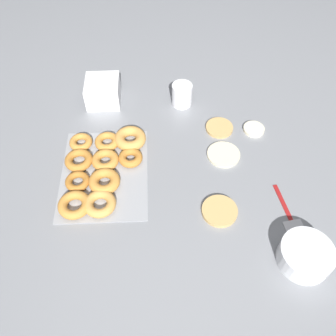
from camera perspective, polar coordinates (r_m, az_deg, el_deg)
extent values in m
plane|color=gray|center=(1.23, 4.51, -1.58)|extent=(3.00, 3.00, 0.00)
cylinder|color=tan|center=(1.39, 8.23, 6.41)|extent=(0.10, 0.10, 0.01)
cylinder|color=beige|center=(1.30, 8.89, 2.16)|extent=(0.12, 0.12, 0.01)
cylinder|color=tan|center=(1.16, 8.28, -6.82)|extent=(0.12, 0.12, 0.01)
cylinder|color=beige|center=(1.41, 13.60, 6.08)|extent=(0.08, 0.08, 0.01)
cube|color=#93969B|center=(1.26, -10.15, -0.80)|extent=(0.39, 0.30, 0.01)
torus|color=#C68438|center=(1.35, -13.80, 4.05)|extent=(0.08, 0.08, 0.03)
torus|color=#B7752D|center=(1.29, -14.13, 1.22)|extent=(0.10, 0.10, 0.03)
torus|color=#AD6B28|center=(1.24, -14.31, -2.09)|extent=(0.08, 0.08, 0.02)
torus|color=#C68438|center=(1.18, -14.77, -5.73)|extent=(0.11, 0.11, 0.03)
torus|color=#C68438|center=(1.33, -9.75, 4.19)|extent=(0.09, 0.09, 0.03)
torus|color=#C68438|center=(1.27, -10.04, 1.25)|extent=(0.10, 0.10, 0.03)
torus|color=#C68438|center=(1.21, -10.17, -2.12)|extent=(0.11, 0.11, 0.03)
torus|color=#D19347|center=(1.17, -10.85, -5.65)|extent=(0.10, 0.10, 0.03)
torus|color=#D19347|center=(1.32, -6.08, 4.72)|extent=(0.12, 0.12, 0.04)
torus|color=#B7752D|center=(1.27, -6.03, 1.64)|extent=(0.09, 0.09, 0.03)
cylinder|color=white|center=(1.12, 21.18, -12.96)|extent=(0.16, 0.16, 0.06)
cube|color=white|center=(1.52, -10.16, 10.93)|extent=(0.14, 0.13, 0.02)
cube|color=white|center=(1.51, -10.27, 11.48)|extent=(0.14, 0.13, 0.02)
cube|color=white|center=(1.49, -10.37, 12.03)|extent=(0.14, 0.13, 0.02)
cube|color=white|center=(1.48, -10.48, 12.59)|extent=(0.14, 0.13, 0.02)
cube|color=white|center=(1.47, -10.59, 13.16)|extent=(0.14, 0.13, 0.02)
cylinder|color=white|center=(1.46, 2.25, 11.67)|extent=(0.08, 0.08, 0.09)
cube|color=maroon|center=(1.23, 17.93, -5.19)|extent=(0.14, 0.04, 0.01)
cube|color=#BCBCC1|center=(1.18, 20.25, -10.23)|extent=(0.12, 0.08, 0.01)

